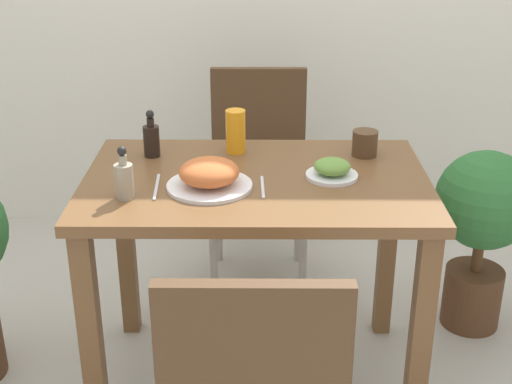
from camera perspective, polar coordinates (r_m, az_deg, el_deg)
The scene contains 12 objects.
ground_plane at distance 2.59m, azimuth -0.00°, elevation -14.58°, with size 16.00×16.00×0.00m, color #B7B2A8.
dining_table at distance 2.25m, azimuth -0.00°, elevation -1.76°, with size 1.07×0.69×0.76m.
chair_far at distance 2.98m, azimuth 0.20°, elevation 2.09°, with size 0.42×0.42×0.89m.
food_plate at distance 2.11m, azimuth -3.76°, elevation 1.33°, with size 0.26×0.26×0.09m.
side_plate at distance 2.20m, azimuth 6.10°, elevation 1.80°, with size 0.16×0.16×0.06m.
drink_cup at distance 2.39m, azimuth 8.70°, elevation 3.88°, with size 0.08×0.08×0.08m.
juice_glass at distance 2.38m, azimuth -1.64°, elevation 4.87°, with size 0.07×0.07×0.15m.
sauce_bottle at distance 2.37m, azimuth -8.37°, elevation 4.23°, with size 0.05×0.05×0.16m.
condiment_bottle at distance 2.06m, azimuth -10.51°, elevation 1.05°, with size 0.05×0.05×0.16m.
fork_utensil at distance 2.14m, azimuth -7.96°, elevation 0.41°, with size 0.02×0.19×0.00m.
spoon_utensil at distance 2.12m, azimuth 0.53°, elevation 0.40°, with size 0.01×0.16×0.00m.
potted_plant_right at distance 2.77m, azimuth 17.68°, elevation -2.12°, with size 0.37×0.37×0.71m.
Camera 1 is at (0.01, -2.03, 1.60)m, focal length 50.00 mm.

